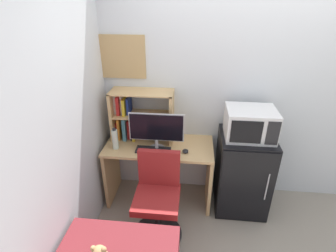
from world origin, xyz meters
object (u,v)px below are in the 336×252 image
(monitor, at_px, (156,129))
(microwave, at_px, (250,123))
(water_bottle, at_px, (115,139))
(mini_fridge, at_px, (242,172))
(hutch_bookshelf, at_px, (134,115))
(keyboard, at_px, (153,150))
(computer_mouse, at_px, (185,151))
(desk_chair, at_px, (158,201))
(wall_corkboard, at_px, (117,57))

(monitor, height_order, microwave, microwave)
(water_bottle, distance_m, mini_fridge, 1.42)
(water_bottle, bearing_deg, monitor, 2.91)
(mini_fridge, xyz_separation_m, microwave, (0.00, 0.00, 0.60))
(hutch_bookshelf, relative_size, keyboard, 1.85)
(keyboard, distance_m, computer_mouse, 0.34)
(water_bottle, bearing_deg, hutch_bookshelf, 58.60)
(monitor, height_order, computer_mouse, monitor)
(computer_mouse, bearing_deg, keyboard, -178.99)
(computer_mouse, height_order, desk_chair, desk_chair)
(computer_mouse, distance_m, water_bottle, 0.74)
(water_bottle, height_order, desk_chair, water_bottle)
(keyboard, bearing_deg, computer_mouse, 1.01)
(hutch_bookshelf, distance_m, monitor, 0.37)
(monitor, height_order, water_bottle, monitor)
(hutch_bookshelf, bearing_deg, desk_chair, -62.31)
(mini_fridge, distance_m, wall_corkboard, 1.82)
(microwave, xyz_separation_m, wall_corkboard, (-1.38, 0.27, 0.56))
(monitor, xyz_separation_m, wall_corkboard, (-0.45, 0.35, 0.64))
(monitor, xyz_separation_m, microwave, (0.93, 0.08, 0.08))
(mini_fridge, bearing_deg, microwave, 89.85)
(monitor, bearing_deg, water_bottle, -177.09)
(monitor, bearing_deg, hutch_bookshelf, 139.87)
(desk_chair, bearing_deg, hutch_bookshelf, 117.69)
(water_bottle, bearing_deg, wall_corkboard, 91.76)
(monitor, distance_m, computer_mouse, 0.38)
(mini_fridge, xyz_separation_m, wall_corkboard, (-1.38, 0.28, 1.16))
(microwave, bearing_deg, computer_mouse, -170.16)
(computer_mouse, height_order, mini_fridge, mini_fridge)
(computer_mouse, xyz_separation_m, mini_fridge, (0.63, 0.11, -0.30))
(mini_fridge, height_order, desk_chair, mini_fridge)
(computer_mouse, xyz_separation_m, wall_corkboard, (-0.75, 0.38, 0.86))
(keyboard, relative_size, water_bottle, 1.53)
(monitor, xyz_separation_m, desk_chair, (0.06, -0.41, -0.57))
(water_bottle, bearing_deg, microwave, 4.24)
(hutch_bookshelf, bearing_deg, mini_fridge, -7.48)
(water_bottle, xyz_separation_m, mini_fridge, (1.37, 0.10, -0.39))
(hutch_bookshelf, relative_size, water_bottle, 2.83)
(water_bottle, distance_m, wall_corkboard, 0.86)
(keyboard, xyz_separation_m, computer_mouse, (0.34, 0.01, 0.01))
(water_bottle, relative_size, microwave, 0.49)
(keyboard, height_order, desk_chair, desk_chair)
(monitor, relative_size, water_bottle, 2.39)
(water_bottle, height_order, mini_fridge, water_bottle)
(hutch_bookshelf, relative_size, mini_fridge, 0.74)
(monitor, relative_size, wall_corkboard, 0.96)
(hutch_bookshelf, distance_m, keyboard, 0.45)
(keyboard, distance_m, water_bottle, 0.41)
(hutch_bookshelf, distance_m, microwave, 1.22)
(water_bottle, relative_size, mini_fridge, 0.26)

